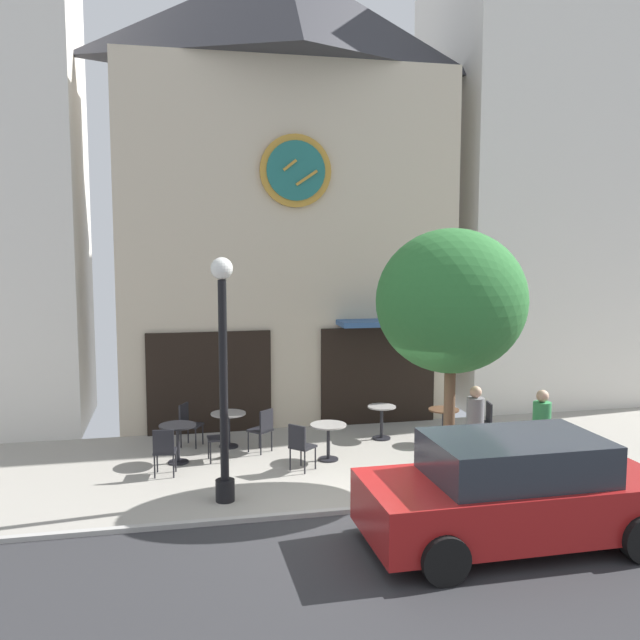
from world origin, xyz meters
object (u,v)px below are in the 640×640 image
Objects in this scene: cafe_chair_right_end at (164,448)px; cafe_table_near_curb at (328,434)px; street_lamp at (223,379)px; cafe_chair_facing_street at (263,427)px; cafe_chair_left_end at (484,420)px; pedestrian_grey at (475,429)px; pedestrian_green at (541,434)px; cafe_chair_near_tree at (222,434)px; cafe_table_near_door at (444,420)px; parked_car_red at (514,491)px; cafe_chair_outer at (300,444)px; cafe_table_leftmost at (382,417)px; cafe_chair_corner at (188,421)px; cafe_table_center at (228,422)px; cafe_table_center_left at (178,436)px; street_tree at (452,302)px.

cafe_table_near_curb is at bearing 5.76° from cafe_chair_right_end.
cafe_chair_facing_street is (0.97, 2.54, -1.52)m from street_lamp.
cafe_chair_left_end is 0.54× the size of pedestrian_grey.
cafe_chair_left_end is 2.38m from pedestrian_green.
cafe_table_near_curb is 0.80× the size of cafe_chair_near_tree.
cafe_table_near_door is 4.98m from parked_car_red.
cafe_table_near_curb is 0.86m from cafe_chair_outer.
cafe_table_leftmost is at bearing 9.05° from cafe_chair_facing_street.
parked_car_red is at bearing -127.46° from pedestrian_green.
cafe_chair_corner and cafe_chair_facing_street have the same top height.
pedestrian_grey is (4.60, 0.34, -1.19)m from street_lamp.
cafe_table_center reaches higher than cafe_table_near_curb.
cafe_chair_corner reaches higher than cafe_table_near_curb.
cafe_table_near_door is 0.17× the size of parked_car_red.
cafe_chair_facing_street is (-2.67, -0.43, 0.05)m from cafe_table_leftmost.
cafe_chair_near_tree is 1.00× the size of cafe_chair_left_end.
cafe_chair_outer is 3.25m from pedestrian_grey.
cafe_chair_facing_street is (1.49, -0.79, 0.00)m from cafe_chair_corner.
cafe_chair_corner is at bearing 151.88° from cafe_chair_facing_street.
cafe_table_near_door is at bearing 78.83° from parked_car_red.
cafe_chair_corner is 0.21× the size of parked_car_red.
cafe_chair_right_end is at bearing -174.16° from cafe_chair_left_end.
parked_car_red is at bearing -104.30° from pedestrian_grey.
cafe_chair_right_end and cafe_chair_left_end have the same top height.
cafe_table_leftmost is 0.44× the size of pedestrian_grey.
street_lamp is 6.24m from cafe_chair_left_end.
cafe_chair_right_end is at bearing -150.90° from cafe_chair_facing_street.
cafe_table_center_left is 4.44m from cafe_table_leftmost.
street_tree is at bearing -29.46° from cafe_chair_near_tree.
pedestrian_grey is (-1.01, 0.57, 0.00)m from pedestrian_green.
cafe_chair_corner is (-4.16, 0.37, 0.05)m from cafe_table_leftmost.
cafe_chair_outer reaches higher than cafe_table_near_curb.
street_lamp is 4.49× the size of cafe_chair_outer.
cafe_chair_outer is (-2.14, -1.74, 0.05)m from cafe_table_leftmost.
street_tree reaches higher than cafe_chair_facing_street.
cafe_table_leftmost is 3.61m from cafe_chair_near_tree.
cafe_chair_near_tree is (-0.19, -0.87, 0.00)m from cafe_table_center.
cafe_table_center_left is at bearing -101.19° from cafe_chair_corner.
cafe_chair_near_tree is 0.54× the size of pedestrian_grey.
street_lamp is 4.49× the size of cafe_chair_left_end.
street_tree is at bearing -40.08° from cafe_chair_facing_street.
cafe_table_center_left is 6.60m from parked_car_red.
cafe_table_center is at bearing 122.90° from cafe_chair_outer.
cafe_table_leftmost is (4.38, 0.75, -0.06)m from cafe_table_center_left.
pedestrian_grey is at bearing -15.92° from cafe_chair_outer.
cafe_chair_right_end is (-1.96, -1.09, 0.00)m from cafe_chair_facing_street.
cafe_chair_outer is 4.38m from pedestrian_green.
cafe_table_near_door is (4.84, 2.38, -1.55)m from street_lamp.
pedestrian_grey is at bearing -22.45° from cafe_chair_near_tree.
cafe_table_near_curb is 0.80× the size of cafe_chair_facing_street.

